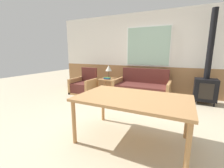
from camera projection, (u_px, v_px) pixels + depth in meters
ground_plane at (121, 123)px, 2.99m from camera, size 16.00×16.00×0.00m
wall_back at (151, 53)px, 5.03m from camera, size 7.20×0.09×2.70m
couch at (142, 89)px, 4.78m from camera, size 1.70×0.83×0.87m
armchair at (85, 86)px, 5.22m from camera, size 0.77×0.78×0.86m
side_table at (108, 81)px, 5.21m from camera, size 0.55×0.55×0.50m
table_lamp at (109, 68)px, 5.22m from camera, size 0.23×0.23×0.46m
book_stack at (107, 78)px, 5.10m from camera, size 0.23×0.17×0.06m
dining_table at (133, 101)px, 2.28m from camera, size 1.68×1.02×0.72m
wood_stove at (206, 80)px, 4.03m from camera, size 0.55×0.45×2.48m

